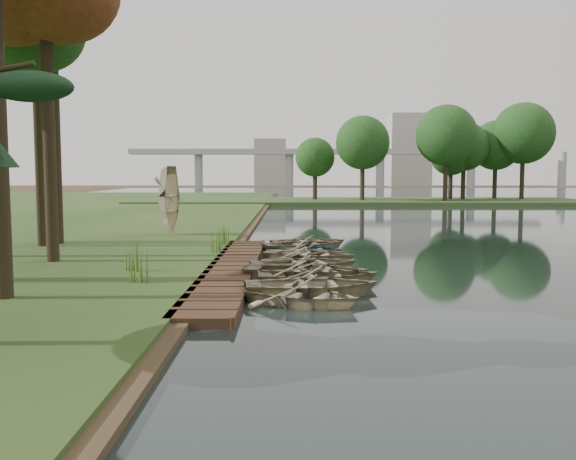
{
  "coord_description": "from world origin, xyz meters",
  "views": [
    {
      "loc": [
        0.44,
        -21.74,
        3.48
      ],
      "look_at": [
        0.33,
        -0.34,
        1.55
      ],
      "focal_mm": 40.0,
      "sensor_mm": 36.0,
      "label": 1
    }
  ],
  "objects_px": {
    "boardwalk": "(232,270)",
    "rowboat_0": "(303,293)",
    "stored_rowboat": "(171,227)",
    "rowboat_1": "(312,283)",
    "rowboat_2": "(318,273)"
  },
  "relations": [
    {
      "from": "rowboat_1",
      "to": "rowboat_2",
      "type": "relative_size",
      "value": 1.01
    },
    {
      "from": "boardwalk",
      "to": "rowboat_0",
      "type": "height_order",
      "value": "rowboat_0"
    },
    {
      "from": "rowboat_2",
      "to": "stored_rowboat",
      "type": "xyz_separation_m",
      "value": [
        -7.0,
        13.57,
        0.23
      ]
    },
    {
      "from": "rowboat_1",
      "to": "stored_rowboat",
      "type": "distance_m",
      "value": 16.73
    },
    {
      "from": "boardwalk",
      "to": "rowboat_1",
      "type": "relative_size",
      "value": 4.27
    },
    {
      "from": "rowboat_0",
      "to": "stored_rowboat",
      "type": "bearing_deg",
      "value": 46.22
    },
    {
      "from": "boardwalk",
      "to": "rowboat_0",
      "type": "relative_size",
      "value": 5.23
    },
    {
      "from": "rowboat_1",
      "to": "rowboat_0",
      "type": "bearing_deg",
      "value": 159.81
    },
    {
      "from": "rowboat_2",
      "to": "rowboat_0",
      "type": "bearing_deg",
      "value": 164.68
    },
    {
      "from": "stored_rowboat",
      "to": "rowboat_1",
      "type": "bearing_deg",
      "value": -140.03
    },
    {
      "from": "rowboat_0",
      "to": "rowboat_2",
      "type": "relative_size",
      "value": 0.82
    },
    {
      "from": "rowboat_1",
      "to": "stored_rowboat",
      "type": "height_order",
      "value": "stored_rowboat"
    },
    {
      "from": "rowboat_2",
      "to": "stored_rowboat",
      "type": "relative_size",
      "value": 1.06
    },
    {
      "from": "rowboat_0",
      "to": "boardwalk",
      "type": "bearing_deg",
      "value": 48.18
    },
    {
      "from": "rowboat_0",
      "to": "rowboat_2",
      "type": "xyz_separation_m",
      "value": [
        0.52,
        2.84,
        0.07
      ]
    }
  ]
}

